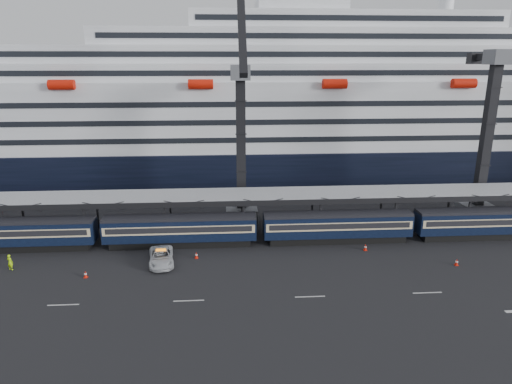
# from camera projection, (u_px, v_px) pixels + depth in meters

# --- Properties ---
(ground) EXTENTS (260.00, 260.00, 0.00)m
(ground) POSITION_uv_depth(u_px,v_px,m) (429.00, 274.00, 50.08)
(ground) COLOR black
(ground) RESTS_ON ground
(train) EXTENTS (133.05, 3.00, 4.05)m
(train) POSITION_uv_depth(u_px,v_px,m) (363.00, 225.00, 58.74)
(train) COLOR black
(train) RESTS_ON ground
(canopy) EXTENTS (130.00, 6.25, 5.53)m
(canopy) POSITION_uv_depth(u_px,v_px,m) (389.00, 193.00, 62.01)
(canopy) COLOR gray
(canopy) RESTS_ON ground
(cruise_ship) EXTENTS (214.09, 28.84, 34.00)m
(cruise_ship) POSITION_uv_depth(u_px,v_px,m) (331.00, 113.00, 90.59)
(cruise_ship) COLOR black
(cruise_ship) RESTS_ON ground
(crane_dark_near) EXTENTS (4.50, 17.75, 35.08)m
(crane_dark_near) POSITION_uv_depth(u_px,v_px,m) (241.00, 140.00, 63.27)
(crane_dark_near) COLOR #4F5157
(crane_dark_near) RESTS_ON ground
(crane_dark_mid) EXTENTS (4.50, 18.24, 39.64)m
(crane_dark_mid) POSITION_uv_depth(u_px,v_px,m) (490.00, 128.00, 64.12)
(crane_dark_mid) COLOR #4F5157
(crane_dark_mid) RESTS_ON ground
(pickup_truck) EXTENTS (3.48, 6.16, 1.63)m
(pickup_truck) POSITION_uv_depth(u_px,v_px,m) (161.00, 257.00, 52.51)
(pickup_truck) COLOR #BABDC2
(pickup_truck) RESTS_ON ground
(worker) EXTENTS (0.78, 0.64, 1.84)m
(worker) POSITION_uv_depth(u_px,v_px,m) (10.00, 262.00, 50.92)
(worker) COLOR #B2F20C
(worker) RESTS_ON ground
(traffic_cone_b) EXTENTS (0.40, 0.40, 0.81)m
(traffic_cone_b) POSITION_uv_depth(u_px,v_px,m) (85.00, 274.00, 49.26)
(traffic_cone_b) COLOR red
(traffic_cone_b) RESTS_ON ground
(traffic_cone_c) EXTENTS (0.41, 0.41, 0.82)m
(traffic_cone_c) POSITION_uv_depth(u_px,v_px,m) (196.00, 255.00, 54.03)
(traffic_cone_c) COLOR red
(traffic_cone_c) RESTS_ON ground
(traffic_cone_d) EXTENTS (0.42, 0.42, 0.84)m
(traffic_cone_d) POSITION_uv_depth(u_px,v_px,m) (365.00, 247.00, 56.26)
(traffic_cone_d) COLOR red
(traffic_cone_d) RESTS_ON ground
(traffic_cone_e) EXTENTS (0.41, 0.41, 0.83)m
(traffic_cone_e) POSITION_uv_depth(u_px,v_px,m) (457.00, 262.00, 52.18)
(traffic_cone_e) COLOR red
(traffic_cone_e) RESTS_ON ground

